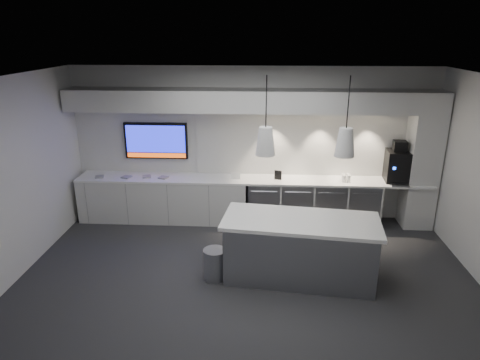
# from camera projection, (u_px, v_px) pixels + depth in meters

# --- Properties ---
(floor) EXTENTS (7.00, 7.00, 0.00)m
(floor) POSITION_uv_depth(u_px,v_px,m) (246.00, 280.00, 6.52)
(floor) COLOR #2C2C2E
(floor) RESTS_ON ground
(ceiling) EXTENTS (7.00, 7.00, 0.00)m
(ceiling) POSITION_uv_depth(u_px,v_px,m) (248.00, 80.00, 5.54)
(ceiling) COLOR black
(ceiling) RESTS_ON wall_back
(wall_back) EXTENTS (7.00, 0.00, 7.00)m
(wall_back) POSITION_uv_depth(u_px,v_px,m) (252.00, 144.00, 8.39)
(wall_back) COLOR silver
(wall_back) RESTS_ON floor
(wall_front) EXTENTS (7.00, 0.00, 7.00)m
(wall_front) POSITION_uv_depth(u_px,v_px,m) (235.00, 288.00, 3.67)
(wall_front) COLOR silver
(wall_front) RESTS_ON floor
(wall_left) EXTENTS (0.00, 7.00, 7.00)m
(wall_left) POSITION_uv_depth(u_px,v_px,m) (7.00, 183.00, 6.22)
(wall_left) COLOR silver
(wall_left) RESTS_ON floor
(back_counter) EXTENTS (6.80, 0.65, 0.04)m
(back_counter) POSITION_uv_depth(u_px,v_px,m) (251.00, 180.00, 8.29)
(back_counter) COLOR white
(back_counter) RESTS_ON left_base_cabinets
(left_base_cabinets) EXTENTS (3.30, 0.63, 0.86)m
(left_base_cabinets) POSITION_uv_depth(u_px,v_px,m) (164.00, 199.00, 8.53)
(left_base_cabinets) COLOR silver
(left_base_cabinets) RESTS_ON floor
(fridge_unit_a) EXTENTS (0.60, 0.61, 0.85)m
(fridge_unit_a) POSITION_uv_depth(u_px,v_px,m) (264.00, 202.00, 8.42)
(fridge_unit_a) COLOR #9A9DA2
(fridge_unit_a) RESTS_ON floor
(fridge_unit_b) EXTENTS (0.60, 0.61, 0.85)m
(fridge_unit_b) POSITION_uv_depth(u_px,v_px,m) (296.00, 202.00, 8.39)
(fridge_unit_b) COLOR #9A9DA2
(fridge_unit_b) RESTS_ON floor
(fridge_unit_c) EXTENTS (0.60, 0.61, 0.85)m
(fridge_unit_c) POSITION_uv_depth(u_px,v_px,m) (328.00, 203.00, 8.36)
(fridge_unit_c) COLOR #9A9DA2
(fridge_unit_c) RESTS_ON floor
(fridge_unit_d) EXTENTS (0.60, 0.61, 0.85)m
(fridge_unit_d) POSITION_uv_depth(u_px,v_px,m) (361.00, 204.00, 8.32)
(fridge_unit_d) COLOR #9A9DA2
(fridge_unit_d) RESTS_ON floor
(backsplash) EXTENTS (4.60, 0.03, 1.30)m
(backsplash) POSITION_uv_depth(u_px,v_px,m) (314.00, 143.00, 8.29)
(backsplash) COLOR silver
(backsplash) RESTS_ON wall_back
(soffit) EXTENTS (6.90, 0.60, 0.40)m
(soffit) POSITION_uv_depth(u_px,v_px,m) (252.00, 101.00, 7.82)
(soffit) COLOR silver
(soffit) RESTS_ON wall_back
(column) EXTENTS (0.55, 0.55, 2.60)m
(column) POSITION_uv_depth(u_px,v_px,m) (422.00, 161.00, 8.00)
(column) COLOR silver
(column) RESTS_ON floor
(wall_tv) EXTENTS (1.25, 0.07, 0.72)m
(wall_tv) POSITION_uv_depth(u_px,v_px,m) (156.00, 141.00, 8.43)
(wall_tv) COLOR black
(wall_tv) RESTS_ON wall_back
(island) EXTENTS (2.40, 1.24, 0.97)m
(island) POSITION_uv_depth(u_px,v_px,m) (300.00, 249.00, 6.44)
(island) COLOR #9A9DA2
(island) RESTS_ON floor
(bin) EXTENTS (0.44, 0.44, 0.49)m
(bin) POSITION_uv_depth(u_px,v_px,m) (215.00, 264.00, 6.50)
(bin) COLOR #9A9DA2
(bin) RESTS_ON floor
(coffee_machine) EXTENTS (0.47, 0.63, 0.78)m
(coffee_machine) POSITION_uv_depth(u_px,v_px,m) (398.00, 165.00, 8.05)
(coffee_machine) COLOR black
(coffee_machine) RESTS_ON back_counter
(sign_black) EXTENTS (0.14, 0.07, 0.18)m
(sign_black) POSITION_uv_depth(u_px,v_px,m) (278.00, 175.00, 8.20)
(sign_black) COLOR black
(sign_black) RESTS_ON back_counter
(sign_white) EXTENTS (0.18, 0.03, 0.14)m
(sign_white) POSITION_uv_depth(u_px,v_px,m) (236.00, 176.00, 8.22)
(sign_white) COLOR white
(sign_white) RESTS_ON back_counter
(cup_cluster) EXTENTS (0.16, 0.16, 0.14)m
(cup_cluster) POSITION_uv_depth(u_px,v_px,m) (346.00, 178.00, 8.11)
(cup_cluster) COLOR white
(cup_cluster) RESTS_ON back_counter
(tray_a) EXTENTS (0.20, 0.20, 0.02)m
(tray_a) POSITION_uv_depth(u_px,v_px,m) (100.00, 177.00, 8.35)
(tray_a) COLOR gray
(tray_a) RESTS_ON back_counter
(tray_b) EXTENTS (0.20, 0.20, 0.02)m
(tray_b) POSITION_uv_depth(u_px,v_px,m) (126.00, 177.00, 8.33)
(tray_b) COLOR gray
(tray_b) RESTS_ON back_counter
(tray_c) EXTENTS (0.20, 0.20, 0.02)m
(tray_c) POSITION_uv_depth(u_px,v_px,m) (147.00, 176.00, 8.36)
(tray_c) COLOR gray
(tray_c) RESTS_ON back_counter
(tray_d) EXTENTS (0.20, 0.20, 0.02)m
(tray_d) POSITION_uv_depth(u_px,v_px,m) (163.00, 178.00, 8.30)
(tray_d) COLOR gray
(tray_d) RESTS_ON back_counter
(pendant_left) EXTENTS (0.28, 0.28, 1.10)m
(pendant_left) POSITION_uv_depth(u_px,v_px,m) (266.00, 141.00, 5.93)
(pendant_left) COLOR silver
(pendant_left) RESTS_ON ceiling
(pendant_right) EXTENTS (0.28, 0.28, 1.10)m
(pendant_right) POSITION_uv_depth(u_px,v_px,m) (345.00, 142.00, 5.87)
(pendant_right) COLOR silver
(pendant_right) RESTS_ON ceiling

